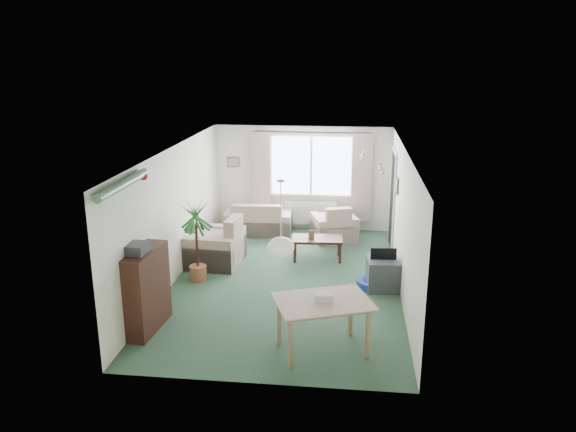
# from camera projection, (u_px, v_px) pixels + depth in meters

# --- Properties ---
(ground) EXTENTS (6.50, 6.50, 0.00)m
(ground) POSITION_uv_depth(u_px,v_px,m) (286.00, 282.00, 10.10)
(ground) COLOR #2A4631
(window) EXTENTS (1.80, 0.03, 1.30)m
(window) POSITION_uv_depth(u_px,v_px,m) (311.00, 166.00, 12.74)
(window) COLOR white
(curtain_rod) EXTENTS (2.60, 0.03, 0.03)m
(curtain_rod) POSITION_uv_depth(u_px,v_px,m) (311.00, 132.00, 12.45)
(curtain_rod) COLOR black
(curtain_left) EXTENTS (0.45, 0.08, 2.00)m
(curtain_left) POSITION_uv_depth(u_px,v_px,m) (261.00, 175.00, 12.83)
(curtain_left) COLOR beige
(curtain_right) EXTENTS (0.45, 0.08, 2.00)m
(curtain_right) POSITION_uv_depth(u_px,v_px,m) (362.00, 178.00, 12.58)
(curtain_right) COLOR beige
(radiator) EXTENTS (1.20, 0.10, 0.55)m
(radiator) POSITION_uv_depth(u_px,v_px,m) (311.00, 213.00, 13.01)
(radiator) COLOR white
(doorway) EXTENTS (0.03, 0.95, 2.00)m
(doorway) POSITION_uv_depth(u_px,v_px,m) (393.00, 201.00, 11.70)
(doorway) COLOR black
(pendant_lamp) EXTENTS (0.36, 0.36, 0.36)m
(pendant_lamp) POSITION_uv_depth(u_px,v_px,m) (281.00, 247.00, 7.47)
(pendant_lamp) COLOR white
(tinsel_garland) EXTENTS (1.60, 1.60, 0.12)m
(tinsel_garland) POSITION_uv_depth(u_px,v_px,m) (123.00, 184.00, 7.47)
(tinsel_garland) COLOR #196626
(bauble_cluster_a) EXTENTS (0.20, 0.20, 0.20)m
(bauble_cluster_a) POSITION_uv_depth(u_px,v_px,m) (363.00, 153.00, 10.19)
(bauble_cluster_a) COLOR silver
(bauble_cluster_b) EXTENTS (0.20, 0.20, 0.20)m
(bauble_cluster_b) POSITION_uv_depth(u_px,v_px,m) (383.00, 166.00, 9.02)
(bauble_cluster_b) COLOR silver
(wall_picture_back) EXTENTS (0.28, 0.03, 0.22)m
(wall_picture_back) POSITION_uv_depth(u_px,v_px,m) (233.00, 162.00, 12.92)
(wall_picture_back) COLOR brown
(wall_picture_right) EXTENTS (0.03, 0.24, 0.30)m
(wall_picture_right) POSITION_uv_depth(u_px,v_px,m) (397.00, 186.00, 10.59)
(wall_picture_right) COLOR brown
(sofa) EXTENTS (1.52, 0.85, 0.74)m
(sofa) POSITION_uv_depth(u_px,v_px,m) (258.00, 218.00, 12.72)
(sofa) COLOR #B8AD8B
(sofa) RESTS_ON ground
(armchair_corner) EXTENTS (1.11, 1.08, 0.80)m
(armchair_corner) POSITION_uv_depth(u_px,v_px,m) (334.00, 222.00, 12.29)
(armchair_corner) COLOR beige
(armchair_corner) RESTS_ON ground
(armchair_left) EXTENTS (1.09, 1.14, 0.95)m
(armchair_left) POSITION_uv_depth(u_px,v_px,m) (214.00, 240.00, 10.86)
(armchair_left) COLOR beige
(armchair_left) RESTS_ON ground
(coffee_table) EXTENTS (1.02, 0.62, 0.44)m
(coffee_table) POSITION_uv_depth(u_px,v_px,m) (317.00, 248.00, 11.16)
(coffee_table) COLOR black
(coffee_table) RESTS_ON ground
(photo_frame) EXTENTS (0.12, 0.06, 0.16)m
(photo_frame) POSITION_uv_depth(u_px,v_px,m) (311.00, 234.00, 11.07)
(photo_frame) COLOR brown
(photo_frame) RESTS_ON coffee_table
(bookshelf) EXTENTS (0.42, 1.04, 1.24)m
(bookshelf) POSITION_uv_depth(u_px,v_px,m) (146.00, 290.00, 8.23)
(bookshelf) COLOR black
(bookshelf) RESTS_ON ground
(hifi_box) EXTENTS (0.31, 0.37, 0.14)m
(hifi_box) POSITION_uv_depth(u_px,v_px,m) (137.00, 248.00, 7.92)
(hifi_box) COLOR #323236
(hifi_box) RESTS_ON bookshelf
(houseplant) EXTENTS (0.69, 0.69, 1.51)m
(houseplant) POSITION_uv_depth(u_px,v_px,m) (197.00, 241.00, 9.96)
(houseplant) COLOR #205E25
(houseplant) RESTS_ON ground
(dining_table) EXTENTS (1.36, 1.13, 0.73)m
(dining_table) POSITION_uv_depth(u_px,v_px,m) (323.00, 326.00, 7.68)
(dining_table) COLOR tan
(dining_table) RESTS_ON ground
(gift_box) EXTENTS (0.27, 0.21, 0.12)m
(gift_box) POSITION_uv_depth(u_px,v_px,m) (324.00, 298.00, 7.56)
(gift_box) COLOR silver
(gift_box) RESTS_ON dining_table
(tv_cube) EXTENTS (0.58, 0.63, 0.54)m
(tv_cube) POSITION_uv_depth(u_px,v_px,m) (382.00, 274.00, 9.77)
(tv_cube) COLOR #333438
(tv_cube) RESTS_ON ground
(pet_bed) EXTENTS (0.83, 0.83, 0.13)m
(pet_bed) POSITION_uv_depth(u_px,v_px,m) (374.00, 283.00, 9.89)
(pet_bed) COLOR #203C95
(pet_bed) RESTS_ON ground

